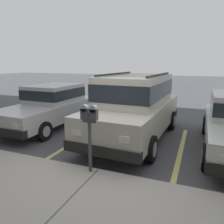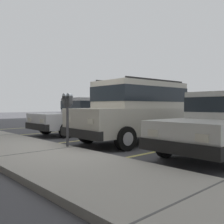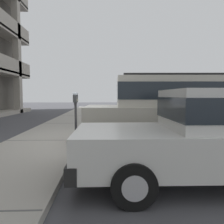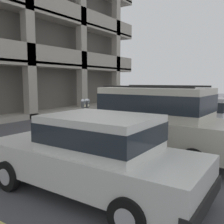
% 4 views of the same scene
% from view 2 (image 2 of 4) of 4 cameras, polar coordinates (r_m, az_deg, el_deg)
% --- Properties ---
extents(ground_plane, '(80.00, 80.00, 0.10)m').
position_cam_2_polar(ground_plane, '(6.92, -7.09, -9.04)').
color(ground_plane, '#4C4C51').
extents(sidewalk, '(40.00, 2.20, 0.12)m').
position_cam_2_polar(sidewalk, '(6.25, -16.98, -9.20)').
color(sidewalk, '#ADA89E').
rests_on(sidewalk, ground_plane).
extents(parking_stall_lines, '(12.36, 4.80, 0.01)m').
position_cam_2_polar(parking_stall_lines, '(8.95, -5.45, -6.30)').
color(parking_stall_lines, '#DBD16B').
rests_on(parking_stall_lines, ground_plane).
extents(silver_suv, '(2.18, 4.86, 2.03)m').
position_cam_2_polar(silver_suv, '(8.33, 6.36, 0.61)').
color(silver_suv, beige).
rests_on(silver_suv, ground_plane).
extents(dark_hatchback, '(1.90, 4.51, 1.54)m').
position_cam_2_polar(dark_hatchback, '(10.95, -5.99, -0.59)').
color(dark_hatchback, silver).
rests_on(dark_hatchback, ground_plane).
extents(parking_meter_near, '(0.35, 0.12, 1.42)m').
position_cam_2_polar(parking_meter_near, '(6.71, -10.15, 1.15)').
color(parking_meter_near, '#47474C').
rests_on(parking_meter_near, sidewalk).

